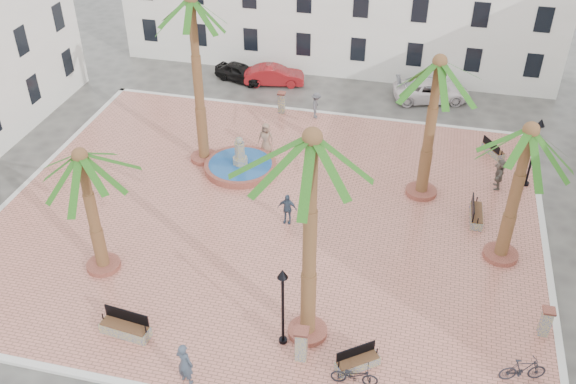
% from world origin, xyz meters
% --- Properties ---
extents(ground, '(120.00, 120.00, 0.00)m').
position_xyz_m(ground, '(0.00, 0.00, 0.00)').
color(ground, '#56544F').
rests_on(ground, ground).
extents(plaza, '(26.00, 22.00, 0.15)m').
position_xyz_m(plaza, '(0.00, 0.00, 0.07)').
color(plaza, '#C97664').
rests_on(plaza, ground).
extents(kerb_n, '(26.30, 0.30, 0.16)m').
position_xyz_m(kerb_n, '(0.00, 11.00, 0.08)').
color(kerb_n, silver).
rests_on(kerb_n, ground).
extents(kerb_e, '(0.30, 22.30, 0.16)m').
position_xyz_m(kerb_e, '(13.00, 0.00, 0.08)').
color(kerb_e, silver).
rests_on(kerb_e, ground).
extents(kerb_w, '(0.30, 22.30, 0.16)m').
position_xyz_m(kerb_w, '(-13.00, 0.00, 0.08)').
color(kerb_w, silver).
rests_on(kerb_w, ground).
extents(fountain, '(3.88, 3.88, 2.00)m').
position_xyz_m(fountain, '(-2.48, 3.50, 0.42)').
color(fountain, '#984B3C').
rests_on(fountain, plaza).
extents(palm_nw, '(4.95, 4.95, 9.30)m').
position_xyz_m(palm_nw, '(-4.71, 4.03, 8.21)').
color(palm_nw, '#984B3C').
rests_on(palm_nw, plaza).
extents(palm_sw, '(4.77, 4.77, 6.08)m').
position_xyz_m(palm_sw, '(-6.01, -5.45, 5.15)').
color(palm_sw, '#984B3C').
rests_on(palm_sw, plaza).
extents(palm_s, '(4.98, 4.98, 9.14)m').
position_xyz_m(palm_s, '(3.50, -7.14, 8.05)').
color(palm_s, '#984B3C').
rests_on(palm_s, plaza).
extents(palm_e, '(5.04, 5.04, 6.83)m').
position_xyz_m(palm_e, '(10.94, -0.65, 5.83)').
color(palm_e, '#984B3C').
rests_on(palm_e, plaza).
extents(palm_ne, '(5.12, 5.12, 7.56)m').
position_xyz_m(palm_ne, '(7.15, 3.50, 6.51)').
color(palm_ne, '#984B3C').
rests_on(palm_ne, plaza).
extents(bench_s, '(2.06, 0.83, 1.06)m').
position_xyz_m(bench_s, '(-3.36, -8.83, 0.45)').
color(bench_s, gray).
rests_on(bench_s, plaza).
extents(bench_se, '(1.64, 1.41, 0.88)m').
position_xyz_m(bench_se, '(5.63, -8.33, 0.40)').
color(bench_se, gray).
rests_on(bench_se, plaza).
extents(bench_e, '(0.61, 1.86, 0.98)m').
position_xyz_m(bench_e, '(9.85, 1.88, 0.43)').
color(bench_e, gray).
rests_on(bench_e, plaza).
extents(bench_ne, '(1.27, 1.61, 0.85)m').
position_xyz_m(bench_ne, '(10.78, 8.33, 0.39)').
color(bench_ne, gray).
rests_on(bench_ne, plaza).
extents(lamppost_s, '(0.40, 0.40, 3.68)m').
position_xyz_m(lamppost_s, '(2.67, -7.79, 2.65)').
color(lamppost_s, black).
rests_on(lamppost_s, plaza).
extents(lamppost_e, '(0.42, 0.42, 3.88)m').
position_xyz_m(lamppost_e, '(12.40, 5.56, 2.78)').
color(lamppost_e, black).
rests_on(lamppost_e, plaza).
extents(bollard_se, '(0.56, 0.56, 1.48)m').
position_xyz_m(bollard_se, '(3.52, -8.40, 0.91)').
color(bollard_se, gray).
rests_on(bollard_se, plaza).
extents(bollard_n, '(0.50, 0.50, 1.35)m').
position_xyz_m(bollard_n, '(-1.90, 10.38, 0.85)').
color(bollard_n, gray).
rests_on(bollard_n, plaza).
extents(bollard_e, '(0.47, 0.47, 1.30)m').
position_xyz_m(bollard_e, '(12.40, -5.04, 0.82)').
color(bollard_e, gray).
rests_on(bollard_e, plaza).
extents(cyclist_a, '(0.78, 0.63, 1.87)m').
position_xyz_m(cyclist_a, '(-0.25, -10.40, 1.09)').
color(cyclist_a, '#394251').
rests_on(cyclist_a, plaza).
extents(bicycle_a, '(1.74, 0.72, 0.89)m').
position_xyz_m(bicycle_a, '(5.62, -9.10, 0.60)').
color(bicycle_a, black).
rests_on(bicycle_a, plaza).
extents(bicycle_b, '(1.79, 0.97, 1.04)m').
position_xyz_m(bicycle_b, '(11.45, -7.51, 0.67)').
color(bicycle_b, black).
rests_on(bicycle_b, plaza).
extents(pedestrian_fountain_a, '(0.92, 0.64, 1.81)m').
position_xyz_m(pedestrian_fountain_a, '(-1.59, 5.53, 1.06)').
color(pedestrian_fountain_a, '#896853').
rests_on(pedestrian_fountain_a, plaza).
extents(pedestrian_fountain_b, '(0.93, 0.39, 1.59)m').
position_xyz_m(pedestrian_fountain_b, '(1.06, -0.43, 0.94)').
color(pedestrian_fountain_b, '#334457').
rests_on(pedestrian_fountain_b, plaza).
extents(pedestrian_north, '(0.69, 1.11, 1.65)m').
position_xyz_m(pedestrian_north, '(0.31, 10.23, 0.97)').
color(pedestrian_north, '#525157').
rests_on(pedestrian_north, plaza).
extents(pedestrian_east, '(0.53, 1.56, 1.67)m').
position_xyz_m(pedestrian_east, '(10.92, 4.96, 0.99)').
color(pedestrian_east, '#61584E').
rests_on(pedestrian_east, plaza).
extents(car_black, '(3.89, 2.48, 1.23)m').
position_xyz_m(car_black, '(-5.83, 14.47, 0.62)').
color(car_black, black).
rests_on(car_black, ground).
extents(car_red, '(4.22, 2.15, 1.32)m').
position_xyz_m(car_red, '(-3.42, 14.46, 0.66)').
color(car_red, maroon).
rests_on(car_red, ground).
extents(car_silver, '(4.51, 2.41, 1.24)m').
position_xyz_m(car_silver, '(6.84, 14.98, 0.62)').
color(car_silver, silver).
rests_on(car_silver, ground).
extents(car_white, '(5.28, 3.41, 1.35)m').
position_xyz_m(car_white, '(7.02, 14.55, 0.68)').
color(car_white, white).
rests_on(car_white, ground).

